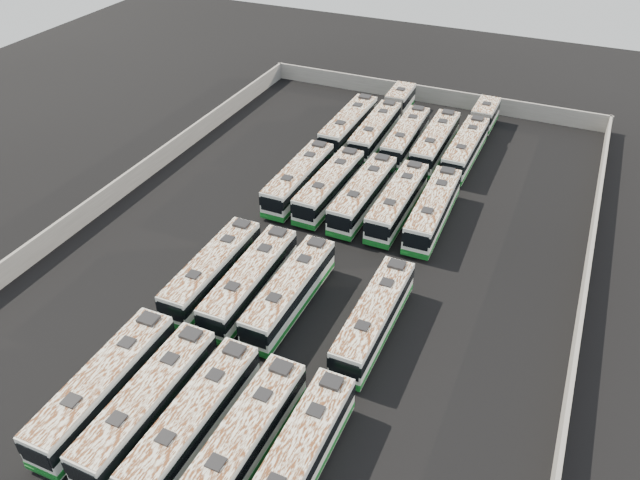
{
  "coord_description": "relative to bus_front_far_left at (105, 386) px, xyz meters",
  "views": [
    {
      "loc": [
        18.37,
        -41.44,
        33.69
      ],
      "look_at": [
        0.27,
        -0.54,
        1.6
      ],
      "focal_mm": 35.0,
      "sensor_mm": 36.0,
      "label": 1
    }
  ],
  "objects": [
    {
      "name": "bus_back_far_left",
      "position": [
        0.01,
        43.56,
        0.0
      ],
      "size": [
        2.65,
        12.49,
        3.52
      ],
      "rotation": [
        0.0,
        0.0,
        -0.0
      ],
      "color": "silver",
      "rests_on": "ground"
    },
    {
      "name": "bus_back_right",
      "position": [
        10.52,
        43.42,
        -0.03
      ],
      "size": [
        2.63,
        12.27,
        3.46
      ],
      "rotation": [
        0.0,
        0.0,
        0.0
      ],
      "color": "silver",
      "rests_on": "ground"
    },
    {
      "name": "bus_front_left",
      "position": [
        3.48,
        0.01,
        -0.02
      ],
      "size": [
        2.72,
        12.34,
        3.47
      ],
      "rotation": [
        0.0,
        0.0,
        -0.01
      ],
      "color": "silver",
      "rests_on": "ground"
    },
    {
      "name": "bus_midback_far_left",
      "position": [
        -0.03,
        29.94,
        -0.04
      ],
      "size": [
        2.59,
        12.18,
        3.43
      ],
      "rotation": [
        0.0,
        0.0,
        -0.0
      ],
      "color": "silver",
      "rests_on": "ground"
    },
    {
      "name": "bus_front_far_right",
      "position": [
        14.06,
        0.08,
        -0.04
      ],
      "size": [
        2.66,
        12.22,
        3.44
      ],
      "rotation": [
        0.0,
        0.0,
        -0.01
      ],
      "color": "silver",
      "rests_on": "ground"
    },
    {
      "name": "bus_midback_left",
      "position": [
        3.39,
        29.88,
        -0.06
      ],
      "size": [
        2.85,
        12.12,
        3.4
      ],
      "rotation": [
        0.0,
        0.0,
        -0.02
      ],
      "color": "silver",
      "rests_on": "ground"
    },
    {
      "name": "bus_back_left",
      "position": [
        3.32,
        46.68,
        -0.06
      ],
      "size": [
        2.95,
        18.8,
        3.4
      ],
      "rotation": [
        0.0,
        0.0,
        0.02
      ],
      "color": "silver",
      "rests_on": "ground"
    },
    {
      "name": "bus_midback_far_right",
      "position": [
        14.06,
        29.79,
        -0.03
      ],
      "size": [
        2.83,
        12.28,
        3.45
      ],
      "rotation": [
        0.0,
        0.0,
        0.02
      ],
      "color": "silver",
      "rests_on": "ground"
    },
    {
      "name": "bus_front_far_left",
      "position": [
        0.0,
        0.0,
        0.0
      ],
      "size": [
        2.74,
        12.49,
        3.51
      ],
      "rotation": [
        0.0,
        0.0,
        0.01
      ],
      "color": "silver",
      "rests_on": "ground"
    },
    {
      "name": "bus_midback_right",
      "position": [
        10.55,
        29.8,
        -0.06
      ],
      "size": [
        2.61,
        12.06,
        3.4
      ],
      "rotation": [
        0.0,
        0.0,
        -0.01
      ],
      "color": "silver",
      "rests_on": "ground"
    },
    {
      "name": "perimeter_wall",
      "position": [
        5.93,
        21.72,
        -0.7
      ],
      "size": [
        45.2,
        73.2,
        2.2
      ],
      "color": "slate",
      "rests_on": "ground"
    },
    {
      "name": "bus_back_far_right",
      "position": [
        13.99,
        46.64,
        -0.08
      ],
      "size": [
        2.77,
        18.61,
        3.37
      ],
      "rotation": [
        0.0,
        0.0,
        -0.01
      ],
      "color": "silver",
      "rests_on": "ground"
    },
    {
      "name": "bus_midfront_center",
      "position": [
        6.94,
        13.64,
        -0.07
      ],
      "size": [
        2.67,
        12.0,
        3.37
      ],
      "rotation": [
        0.0,
        0.0,
        -0.01
      ],
      "color": "silver",
      "rests_on": "ground"
    },
    {
      "name": "bus_midfront_far_right",
      "position": [
        14.04,
        13.5,
        -0.07
      ],
      "size": [
        2.6,
        12.0,
        3.38
      ],
      "rotation": [
        0.0,
        0.0,
        -0.01
      ],
      "color": "silver",
      "rests_on": "ground"
    },
    {
      "name": "bus_midfront_left",
      "position": [
        3.44,
        13.52,
        -0.04
      ],
      "size": [
        2.7,
        12.25,
        3.45
      ],
      "rotation": [
        0.0,
        0.0,
        0.01
      ],
      "color": "silver",
      "rests_on": "ground"
    },
    {
      "name": "bus_front_center",
      "position": [
        6.91,
        0.07,
        -0.05
      ],
      "size": [
        2.81,
        12.18,
        3.42
      ],
      "rotation": [
        0.0,
        0.0,
        -0.02
      ],
      "color": "silver",
      "rests_on": "ground"
    },
    {
      "name": "bus_midfront_far_left",
      "position": [
        -0.09,
        13.53,
        -0.07
      ],
      "size": [
        2.58,
        12.0,
        3.38
      ],
      "rotation": [
        0.0,
        0.0,
        0.0
      ],
      "color": "silver",
      "rests_on": "ground"
    },
    {
      "name": "ground",
      "position": [
        5.93,
        21.72,
        -1.8
      ],
      "size": [
        140.0,
        140.0,
        0.0
      ],
      "primitive_type": "plane",
      "color": "black",
      "rests_on": "ground"
    },
    {
      "name": "bus_back_center",
      "position": [
        7.04,
        43.47,
        -0.08
      ],
      "size": [
        2.83,
        12.0,
        3.36
      ],
      "rotation": [
        0.0,
        0.0,
        0.03
      ],
      "color": "silver",
      "rests_on": "ground"
    },
    {
      "name": "bus_midback_center",
      "position": [
        7.04,
        29.73,
        -0.03
      ],
      "size": [
        2.81,
        12.31,
        3.46
      ],
      "rotation": [
        0.0,
        0.0,
        -0.02
      ],
      "color": "silver",
      "rests_on": "ground"
    },
    {
      "name": "bus_front_right",
      "position": [
        10.51,
        -0.16,
        -0.03
      ],
      "size": [
        2.85,
        12.31,
        3.46
      ],
      "rotation": [
        0.0,
        0.0,
        -0.02
      ],
      "color": "silver",
      "rests_on": "ground"
    }
  ]
}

